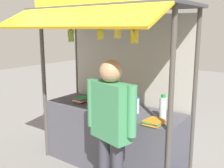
{
  "coord_description": "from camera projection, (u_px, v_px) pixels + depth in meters",
  "views": [
    {
      "loc": [
        2.22,
        -3.02,
        2.06
      ],
      "look_at": [
        0.0,
        0.0,
        1.27
      ],
      "focal_mm": 43.22,
      "sensor_mm": 36.0,
      "label": 1
    }
  ],
  "objects": [
    {
      "name": "banana_bunch_rightmost",
      "position": [
        71.0,
        36.0,
        3.53
      ],
      "size": [
        0.11,
        0.11,
        0.33
      ],
      "color": "#332D23"
    },
    {
      "name": "water_bottle_mid_left",
      "position": [
        163.0,
        107.0,
        3.41
      ],
      "size": [
        0.09,
        0.09,
        0.31
      ],
      "color": "silver",
      "rests_on": "stall_counter"
    },
    {
      "name": "stall_structure",
      "position": [
        115.0,
        59.0,
        3.82
      ],
      "size": [
        2.31,
        1.49,
        2.68
      ],
      "color": "#4C4742",
      "rests_on": "ground"
    },
    {
      "name": "magazine_stack_back_left",
      "position": [
        123.0,
        108.0,
        3.8
      ],
      "size": [
        0.18,
        0.3,
        0.05
      ],
      "color": "blue",
      "rests_on": "stall_counter"
    },
    {
      "name": "magazine_stack_mid_right",
      "position": [
        154.0,
        122.0,
        3.25
      ],
      "size": [
        0.24,
        0.26,
        0.05
      ],
      "color": "orange",
      "rests_on": "stall_counter"
    },
    {
      "name": "magazine_stack_left",
      "position": [
        82.0,
        100.0,
        4.18
      ],
      "size": [
        0.2,
        0.26,
        0.08
      ],
      "color": "blue",
      "rests_on": "stall_counter"
    },
    {
      "name": "banana_bunch_inner_right",
      "position": [
        134.0,
        36.0,
        2.97
      ],
      "size": [
        0.12,
        0.12,
        0.32
      ],
      "color": "#332D23"
    },
    {
      "name": "banana_bunch_inner_left",
      "position": [
        117.0,
        31.0,
        3.09
      ],
      "size": [
        0.1,
        0.1,
        0.27
      ],
      "color": "#332D23"
    },
    {
      "name": "vendor_person",
      "position": [
        111.0,
        121.0,
        3.0
      ],
      "size": [
        0.65,
        0.32,
        1.72
      ],
      "rotation": [
        0.0,
        0.0,
        2.9
      ],
      "color": "#383842",
      "rests_on": "ground"
    },
    {
      "name": "stall_counter",
      "position": [
        112.0,
        137.0,
        4.0
      ],
      "size": [
        2.11,
        0.7,
        0.92
      ],
      "primitive_type": "cube",
      "color": "#4C4C56",
      "rests_on": "ground"
    },
    {
      "name": "water_bottle_rear_center",
      "position": [
        126.0,
        96.0,
        4.06
      ],
      "size": [
        0.07,
        0.07,
        0.26
      ],
      "color": "silver",
      "rests_on": "stall_counter"
    },
    {
      "name": "banana_bunch_leftmost",
      "position": [
        100.0,
        34.0,
        3.24
      ],
      "size": [
        0.09,
        0.09,
        0.29
      ],
      "color": "#332D23"
    },
    {
      "name": "ground_plane",
      "position": [
        112.0,
        165.0,
        4.09
      ],
      "size": [
        20.0,
        20.0,
        0.0
      ],
      "primitive_type": "plane",
      "color": "slate"
    },
    {
      "name": "water_bottle_far_right",
      "position": [
        137.0,
        105.0,
        3.64
      ],
      "size": [
        0.06,
        0.06,
        0.23
      ],
      "color": "silver",
      "rests_on": "stall_counter"
    }
  ]
}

